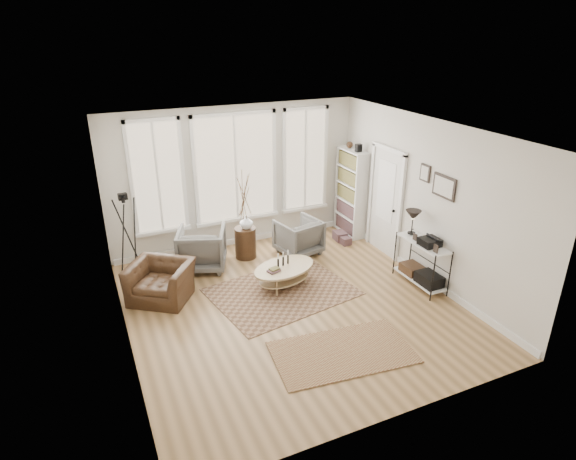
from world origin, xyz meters
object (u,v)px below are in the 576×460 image
armchair_left (202,248)px  side_table (245,218)px  accent_chair (161,281)px  coffee_table (284,271)px  armchair_right (298,237)px  bookcase (351,192)px  low_shelf (421,259)px

armchair_left → side_table: side_table is taller
side_table → accent_chair: side_table is taller
accent_chair → armchair_left: bearing=76.1°
side_table → coffee_table: bearing=-80.5°
armchair_right → side_table: size_ratio=0.46×
bookcase → accent_chair: bookcase is taller
bookcase → armchair_left: (-3.42, -0.28, -0.55)m
armchair_right → accent_chair: size_ratio=0.81×
bookcase → low_shelf: 2.56m
side_table → accent_chair: (-1.84, -0.91, -0.53)m
coffee_table → accent_chair: accent_chair is taller
bookcase → accent_chair: 4.54m
low_shelf → armchair_left: size_ratio=1.47×
bookcase → side_table: size_ratio=1.17×
armchair_right → side_table: bearing=-26.5°
bookcase → armchair_right: bearing=-162.6°
armchair_right → coffee_table: bearing=41.9°
low_shelf → coffee_table: bearing=156.9°
coffee_table → side_table: 1.50m
side_table → armchair_left: bearing=-174.3°
bookcase → coffee_table: bearing=-145.6°
low_shelf → accent_chair: (-4.30, 1.42, -0.19)m
accent_chair → low_shelf: bearing=16.8°
coffee_table → armchair_left: bearing=131.4°
armchair_left → low_shelf: bearing=167.4°
bookcase → side_table: 2.53m
low_shelf → accent_chair: low_shelf is taller
bookcase → low_shelf: size_ratio=1.58×
bookcase → armchair_right: 1.66m
coffee_table → side_table: (-0.23, 1.38, 0.55)m
armchair_left → accent_chair: 1.25m
coffee_table → armchair_left: 1.72m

